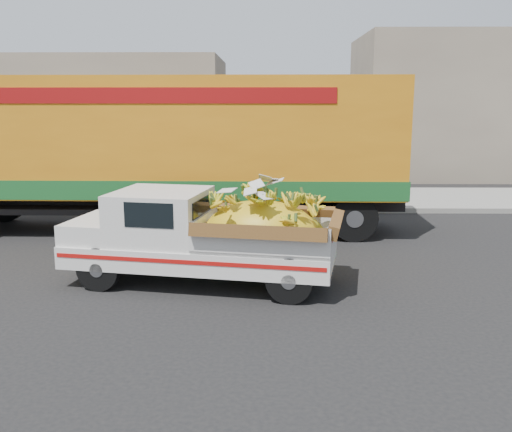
{
  "coord_description": "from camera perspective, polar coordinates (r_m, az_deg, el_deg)",
  "views": [
    {
      "loc": [
        2.81,
        -9.6,
        3.21
      ],
      "look_at": [
        2.66,
        0.63,
        1.16
      ],
      "focal_mm": 40.0,
      "sensor_mm": 36.0,
      "label": 1
    }
  ],
  "objects": [
    {
      "name": "curb",
      "position": [
        17.1,
        -8.66,
        0.65
      ],
      "size": [
        60.0,
        0.25,
        0.15
      ],
      "primitive_type": "cube",
      "color": "gray",
      "rests_on": "ground"
    },
    {
      "name": "ground",
      "position": [
        10.5,
        -14.86,
        -6.85
      ],
      "size": [
        100.0,
        100.0,
        0.0
      ],
      "primitive_type": "plane",
      "color": "black",
      "rests_on": "ground"
    },
    {
      "name": "sidewalk",
      "position": [
        19.15,
        -7.65,
        1.8
      ],
      "size": [
        60.0,
        4.0,
        0.14
      ],
      "primitive_type": "cube",
      "color": "gray",
      "rests_on": "ground"
    },
    {
      "name": "semi_trailer",
      "position": [
        14.4,
        -9.46,
        6.86
      ],
      "size": [
        12.01,
        2.69,
        3.8
      ],
      "rotation": [
        0.0,
        0.0,
        -0.01
      ],
      "color": "black",
      "rests_on": "ground"
    },
    {
      "name": "building_left",
      "position": [
        26.86,
        -23.23,
        8.92
      ],
      "size": [
        18.0,
        6.0,
        5.0
      ],
      "primitive_type": "cube",
      "color": "gray",
      "rests_on": "ground"
    },
    {
      "name": "pickup_truck",
      "position": [
        10.08,
        -3.54,
        -1.97
      ],
      "size": [
        4.97,
        2.56,
        1.66
      ],
      "rotation": [
        0.0,
        0.0,
        -0.18
      ],
      "color": "black",
      "rests_on": "ground"
    }
  ]
}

